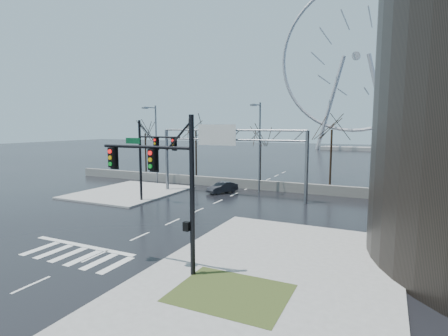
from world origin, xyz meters
The scene contains 18 objects.
ground centered at (0.00, 0.00, 0.00)m, with size 260.00×260.00×0.00m, color black.
sidewalk_right_ext centered at (10.00, 2.00, 0.07)m, with size 12.00×10.00×0.15m, color gray.
sidewalk_far centered at (-11.00, 12.00, 0.07)m, with size 10.00×12.00×0.15m, color gray.
grass_strip centered at (9.00, -5.00, 0.15)m, with size 5.00×4.00×0.02m, color #2C3F1A.
barrier_wall centered at (0.00, 20.00, 0.55)m, with size 52.00×0.50×1.10m, color slate.
signal_mast_near centered at (5.14, -4.04, 4.87)m, with size 5.52×0.41×8.00m.
signal_mast_far centered at (-5.87, 8.96, 4.83)m, with size 4.72×0.41×8.00m.
sign_gantry centered at (-0.38, 14.96, 5.18)m, with size 16.36×0.40×7.60m.
streetlight_left centered at (-12.00, 18.16, 5.89)m, with size 0.50×2.55×10.00m.
streetlight_mid centered at (2.00, 18.16, 5.89)m, with size 0.50×2.55×10.00m.
streetlight_right centered at (14.00, 18.16, 5.89)m, with size 0.50×2.55×10.00m.
tree_far_left centered at (-18.00, 24.00, 5.57)m, with size 3.50×3.50×7.00m.
tree_left centered at (-9.00, 23.50, 5.98)m, with size 3.75×3.75×7.50m.
tree_center centered at (0.00, 24.50, 5.17)m, with size 3.25×3.25×6.50m.
tree_right centered at (9.00, 23.50, 6.22)m, with size 3.90×3.90×7.80m.
tree_far_right centered at (17.00, 24.00, 5.41)m, with size 3.40×3.40×6.80m.
ferris_wheel centered at (5.00, 95.00, 26.13)m, with size 45.00×6.00×50.91m.
car centered at (-1.57, 16.37, 0.61)m, with size 1.29×3.69×1.21m, color black.
Camera 1 is at (14.95, -18.33, 7.49)m, focal length 28.00 mm.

